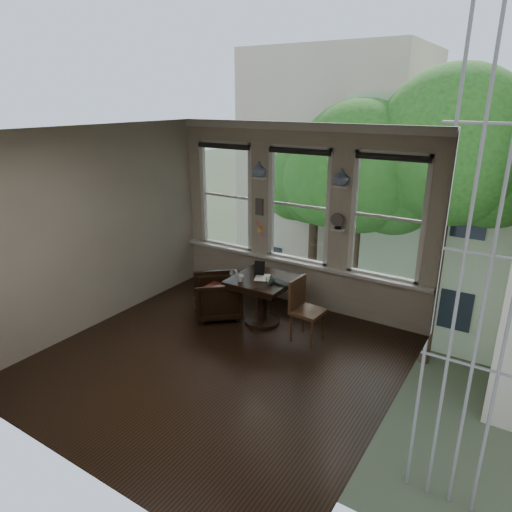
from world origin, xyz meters
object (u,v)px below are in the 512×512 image
Objects in this scene: armchair_left at (217,296)px; laptop at (279,284)px; mug at (240,278)px; table at (262,301)px; side_chair_right at (308,311)px.

laptop is (1.07, 0.10, 0.42)m from armchair_left.
mug is (-0.55, -0.20, 0.04)m from laptop.
mug is at bearing 38.37° from armchair_left.
table is 1.21× the size of armchair_left.
side_chair_right reaches higher than mug.
laptop is at bearing 53.91° from armchair_left.
laptop reaches higher than table.
mug reaches higher than armchair_left.
side_chair_right is at bearing -7.34° from table.
side_chair_right is at bearing 9.17° from mug.
armchair_left is 1.58m from side_chair_right.
table is at bearing 62.34° from armchair_left.
table is 2.61× the size of laptop.
armchair_left is at bearing -166.03° from table.
laptop is at bearing 19.82° from mug.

